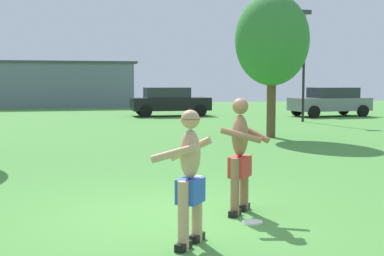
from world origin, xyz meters
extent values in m
plane|color=#4C8E3D|center=(0.00, 0.00, 0.00)|extent=(80.00, 80.00, 0.00)
cube|color=black|center=(1.11, 0.12, 0.04)|extent=(0.25, 0.27, 0.09)
cylinder|color=#936647|center=(1.11, 0.12, 0.42)|extent=(0.13, 0.13, 0.85)
cube|color=black|center=(0.87, -0.20, 0.04)|extent=(0.25, 0.27, 0.09)
cylinder|color=#936647|center=(0.87, -0.20, 0.42)|extent=(0.13, 0.13, 0.85)
cube|color=red|center=(0.99, -0.04, 0.69)|extent=(0.43, 0.45, 0.30)
ellipsoid|color=#936647|center=(0.99, -0.04, 1.15)|extent=(0.40, 0.42, 0.61)
cylinder|color=#936647|center=(1.22, 0.09, 1.18)|extent=(0.46, 0.47, 0.30)
cylinder|color=#936647|center=(0.92, -0.29, 1.18)|extent=(0.57, 0.32, 0.22)
sphere|color=#936647|center=(0.99, -0.04, 1.58)|extent=(0.23, 0.23, 0.23)
cube|color=black|center=(-0.18, -1.55, 0.04)|extent=(0.25, 0.27, 0.09)
cylinder|color=tan|center=(-0.18, -1.55, 0.40)|extent=(0.13, 0.13, 0.80)
cube|color=black|center=(0.05, -1.25, 0.04)|extent=(0.25, 0.27, 0.09)
cylinder|color=tan|center=(0.05, -1.25, 0.40)|extent=(0.13, 0.13, 0.80)
cube|color=blue|center=(-0.06, -1.40, 0.66)|extent=(0.40, 0.42, 0.29)
ellipsoid|color=tan|center=(-0.06, -1.40, 1.09)|extent=(0.37, 0.39, 0.58)
cylinder|color=tan|center=(-0.28, -1.51, 1.12)|extent=(0.53, 0.35, 0.25)
cylinder|color=tan|center=(-0.01, -1.16, 1.12)|extent=(0.50, 0.36, 0.32)
sphere|color=tan|center=(-0.06, -1.40, 1.50)|extent=(0.22, 0.22, 0.22)
cone|color=red|center=(-0.06, -1.40, 1.56)|extent=(0.33, 0.33, 0.12)
cylinder|color=white|center=(0.99, -0.61, 0.01)|extent=(0.28, 0.28, 0.03)
cube|color=black|center=(4.06, 21.73, 0.67)|extent=(4.31, 1.83, 0.70)
cube|color=#282D33|center=(3.86, 21.73, 1.30)|extent=(2.42, 1.60, 0.56)
cylinder|color=black|center=(5.56, 22.64, 0.32)|extent=(0.64, 0.22, 0.64)
cylinder|color=black|center=(5.57, 20.84, 0.32)|extent=(0.64, 0.22, 0.64)
cylinder|color=black|center=(2.55, 22.62, 0.32)|extent=(0.64, 0.22, 0.64)
cylinder|color=black|center=(2.56, 20.82, 0.32)|extent=(0.64, 0.22, 0.64)
cube|color=slate|center=(12.52, 19.46, 0.67)|extent=(4.44, 2.18, 0.70)
cube|color=#282D33|center=(12.71, 19.47, 1.30)|extent=(2.54, 1.79, 0.56)
cylinder|color=black|center=(11.10, 18.42, 0.32)|extent=(0.66, 0.28, 0.64)
cylinder|color=black|center=(10.94, 20.22, 0.32)|extent=(0.66, 0.28, 0.64)
cylinder|color=black|center=(14.09, 18.69, 0.32)|extent=(0.66, 0.28, 0.64)
cylinder|color=black|center=(13.93, 20.49, 0.32)|extent=(0.66, 0.28, 0.64)
cylinder|color=black|center=(9.43, 16.18, 2.50)|extent=(0.12, 0.12, 5.00)
cube|color=#333338|center=(9.43, 16.18, 5.15)|extent=(0.60, 0.24, 0.20)
cube|color=slate|center=(-3.67, 33.26, 1.59)|extent=(13.67, 4.29, 3.19)
cube|color=#3F3F44|center=(-3.67, 33.26, 3.27)|extent=(14.22, 4.46, 0.16)
cylinder|color=brown|center=(5.36, 9.89, 1.12)|extent=(0.31, 0.31, 2.25)
ellipsoid|color=#387F38|center=(5.36, 9.89, 3.34)|extent=(2.53, 2.53, 3.12)
camera|label=1|loc=(-1.44, -7.44, 1.95)|focal=50.11mm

